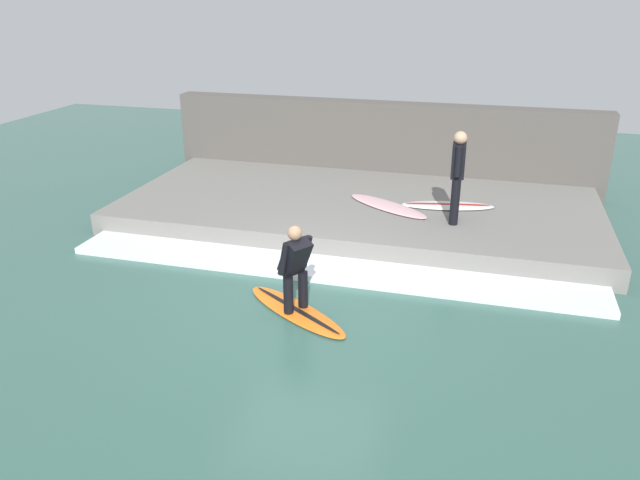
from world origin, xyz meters
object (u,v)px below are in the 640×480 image
object	(u,v)px
surfboard_riding	(296,311)
surfboard_waiting_near	(448,206)
surfer_riding	(295,264)
surfer_waiting_near	(458,172)
surfboard_spare	(388,206)

from	to	relation	value
surfboard_riding	surfboard_waiting_near	world-z (taller)	surfboard_waiting_near
surfboard_riding	surfer_riding	world-z (taller)	surfer_riding
surfer_riding	surfboard_waiting_near	size ratio (longest dim) A/B	0.70
surfer_waiting_near	surfboard_waiting_near	distance (m)	1.22
surfer_riding	surfboard_spare	size ratio (longest dim) A/B	0.68
surfer_riding	surfboard_waiting_near	xyz separation A→B (m)	(4.18, -1.83, -0.34)
surfboard_spare	surfboard_waiting_near	bearing A→B (deg)	-73.69
surfboard_waiting_near	surfboard_spare	xyz separation A→B (m)	(-0.33, 1.14, -0.00)
surfer_waiting_near	surfer_riding	bearing A→B (deg)	149.50
surfboard_riding	surfboard_waiting_near	bearing A→B (deg)	-23.62
surfboard_riding	surfboard_spare	xyz separation A→B (m)	(3.85, -0.69, 0.42)
surfboard_waiting_near	surfboard_riding	bearing A→B (deg)	156.38
surfboard_riding	surfer_riding	size ratio (longest dim) A/B	1.54
surfboard_waiting_near	surfboard_spare	size ratio (longest dim) A/B	0.98
surfer_waiting_near	surfboard_spare	xyz separation A→B (m)	(0.45, 1.31, -0.92)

